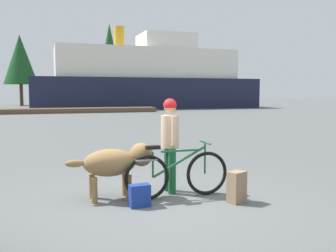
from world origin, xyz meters
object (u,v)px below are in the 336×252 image
Objects in this scene: person_cyclist at (170,137)px; backpack at (237,187)px; ferry_boat at (146,80)px; bicycle at (177,174)px; dog at (116,162)px; handbag_pannier at (140,196)px.

person_cyclist is 1.45m from backpack.
person_cyclist is at bearing -104.48° from ferry_boat.
bicycle is 1.26× the size of dog.
person_cyclist reaches higher than bicycle.
person_cyclist is 35.23m from ferry_boat.
bicycle is 0.81m from handbag_pannier.
person_cyclist reaches higher than handbag_pannier.
person_cyclist is 0.07× the size of ferry_boat.
ferry_boat is (9.77, 34.14, 2.51)m from dog.
handbag_pannier is (-0.72, -0.64, -0.83)m from person_cyclist.
bicycle is 1.01m from backpack.
ferry_boat is at bearing 74.03° from dog.
bicycle is at bearing 145.92° from backpack.
backpack is at bearing -24.94° from dog.
dog is at bearing 164.00° from bicycle.
bicycle is at bearing 20.85° from handbag_pannier.
dog is 2.02m from backpack.
person_cyclist reaches higher than dog.
backpack is at bearing -34.08° from bicycle.
backpack is 1.57m from handbag_pannier.
dog is 0.06× the size of ferry_boat.
dog is (-0.98, 0.28, 0.21)m from bicycle.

